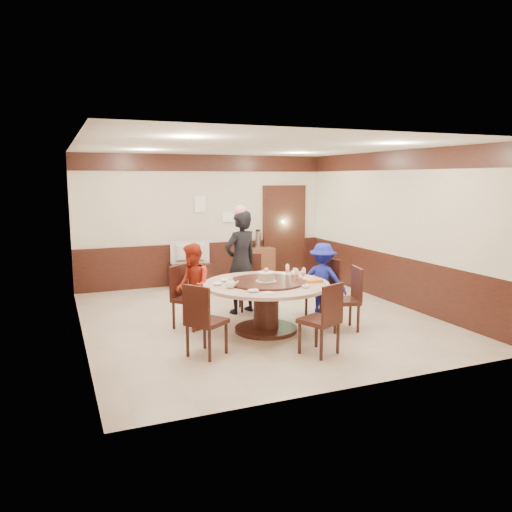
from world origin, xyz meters
name	(u,v)px	position (x,y,z in m)	size (l,w,h in m)	color
room	(257,254)	(0.01, 0.01, 1.08)	(6.00, 6.04, 2.84)	beige
banquet_table	(266,297)	(-0.15, -0.72, 0.53)	(1.90, 1.90, 0.78)	black
chair_0	(323,299)	(1.04, -0.36, 0.30)	(0.56, 0.56, 0.97)	black
chair_1	(251,292)	(0.11, 0.55, 0.30)	(0.54, 0.54, 0.97)	black
chair_2	(189,308)	(-1.19, -0.09, 0.30)	(0.62, 0.62, 0.97)	black
chair_3	(206,333)	(-1.30, -1.39, 0.30)	(0.62, 0.61, 0.97)	black
chair_4	(320,332)	(0.11, -1.91, 0.30)	(0.58, 0.58, 0.97)	black
chair_5	(345,310)	(1.00, -1.11, 0.30)	(0.54, 0.53, 0.97)	black
person_standing	(241,262)	(-0.13, 0.42, 0.89)	(0.65, 0.42, 1.77)	black
person_red	(193,286)	(-1.14, -0.16, 0.66)	(0.65, 0.50, 1.33)	#AB2916
person_blue	(323,280)	(1.05, -0.33, 0.62)	(0.80, 0.46, 1.24)	#18209D
birthday_cake	(266,277)	(-0.16, -0.75, 0.85)	(0.31, 0.31, 0.21)	white
teapot_left	(230,284)	(-0.77, -0.85, 0.81)	(0.17, 0.15, 0.13)	white
teapot_right	(295,274)	(0.44, -0.51, 0.81)	(0.17, 0.15, 0.13)	white
bowl_0	(226,280)	(-0.68, -0.41, 0.77)	(0.16, 0.16, 0.04)	white
bowl_1	(306,286)	(0.24, -1.25, 0.77)	(0.12, 0.12, 0.04)	white
bowl_2	(253,291)	(-0.56, -1.23, 0.77)	(0.14, 0.14, 0.04)	white
bowl_3	(307,280)	(0.47, -0.85, 0.77)	(0.15, 0.15, 0.05)	white
bowl_4	(218,284)	(-0.88, -0.61, 0.77)	(0.15, 0.15, 0.04)	white
bowl_5	(261,274)	(0.02, -0.13, 0.77)	(0.15, 0.15, 0.05)	white
saucer_near	(268,293)	(-0.40, -1.37, 0.76)	(0.18, 0.18, 0.01)	white
saucer_far	(279,274)	(0.30, -0.22, 0.76)	(0.18, 0.18, 0.01)	white
shrimp_platter	(314,282)	(0.48, -1.05, 0.78)	(0.30, 0.20, 0.06)	white
bottle_0	(297,275)	(0.36, -0.73, 0.83)	(0.06, 0.06, 0.16)	white
bottle_1	(304,274)	(0.52, -0.66, 0.83)	(0.06, 0.06, 0.16)	white
bottle_2	(287,270)	(0.42, -0.29, 0.83)	(0.06, 0.06, 0.16)	white
tv_stand	(191,275)	(-0.40, 2.75, 0.25)	(0.85, 0.45, 0.50)	black
television	(190,253)	(-0.40, 2.75, 0.74)	(0.83, 0.11, 0.48)	gray
side_cabinet	(256,265)	(1.12, 2.78, 0.38)	(0.80, 0.40, 0.75)	brown
thermos	(258,240)	(1.17, 2.78, 0.94)	(0.15, 0.15, 0.38)	silver
notice_left	(200,204)	(-0.10, 2.96, 1.75)	(0.25, 0.00, 0.35)	white
notice_right	(229,217)	(0.55, 2.96, 1.45)	(0.30, 0.00, 0.22)	white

